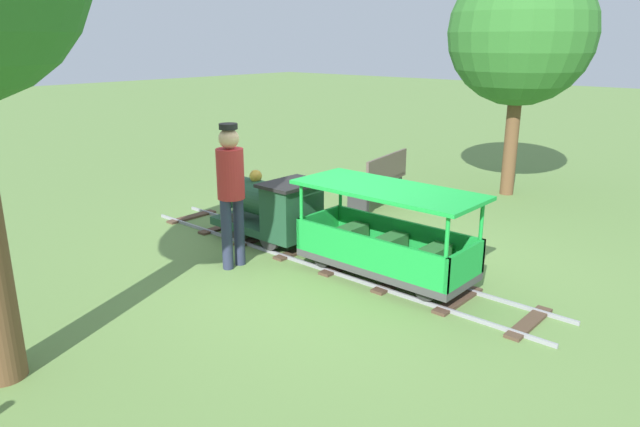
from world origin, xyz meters
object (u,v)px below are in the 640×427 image
(park_bench, at_px, (379,180))
(oak_tree_far, at_px, (521,33))
(locomotive, at_px, (270,206))
(conductor_person, at_px, (231,185))
(passenger_car, at_px, (386,241))

(park_bench, height_order, oak_tree_far, oak_tree_far)
(locomotive, relative_size, conductor_person, 0.89)
(passenger_car, bearing_deg, locomotive, 90.00)
(passenger_car, distance_m, oak_tree_far, 4.85)
(locomotive, bearing_deg, oak_tree_far, -15.43)
(passenger_car, bearing_deg, park_bench, 37.10)
(passenger_car, height_order, park_bench, passenger_car)
(passenger_car, relative_size, park_bench, 1.48)
(locomotive, distance_m, passenger_car, 1.75)
(park_bench, relative_size, oak_tree_far, 0.36)
(conductor_person, xyz_separation_m, oak_tree_far, (5.14, -0.93, 1.61))
(locomotive, relative_size, passenger_car, 0.72)
(locomotive, distance_m, conductor_person, 0.99)
(conductor_person, relative_size, park_bench, 1.20)
(park_bench, distance_m, oak_tree_far, 3.18)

